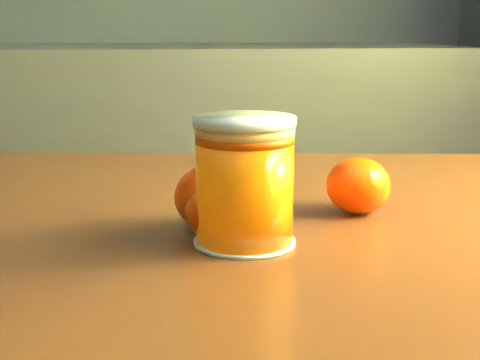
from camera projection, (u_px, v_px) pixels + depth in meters
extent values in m
cube|color=brown|center=(276.00, 238.00, 0.68)|extent=(1.11, 0.84, 0.04)
cylinder|color=#E66104|center=(245.00, 190.00, 0.59)|extent=(0.09, 0.09, 0.10)
cylinder|color=#FFBD68|center=(245.00, 130.00, 0.58)|extent=(0.09, 0.09, 0.01)
cylinder|color=silver|center=(245.00, 122.00, 0.57)|extent=(0.09, 0.09, 0.01)
ellipsoid|color=#FF4605|center=(211.00, 197.00, 0.64)|extent=(0.09, 0.09, 0.06)
ellipsoid|color=#FF4605|center=(358.00, 185.00, 0.69)|extent=(0.07, 0.07, 0.06)
ellipsoid|color=#FF4605|center=(219.00, 212.00, 0.60)|extent=(0.07, 0.07, 0.05)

